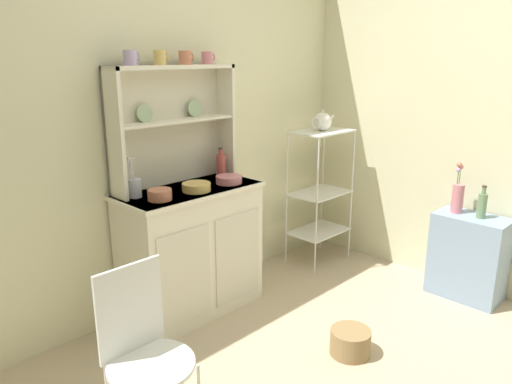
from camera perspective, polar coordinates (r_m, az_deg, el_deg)
wall_back at (r=3.26m, az=-10.10°, el=8.11°), size 3.84×0.05×2.50m
hutch_cabinet at (r=3.24m, az=-7.54°, el=-6.72°), size 0.93×0.45×0.86m
hutch_shelf_unit at (r=3.15m, az=-9.95°, el=8.61°), size 0.87×0.18×0.76m
bakers_rack at (r=3.96m, az=7.52°, el=0.88°), size 0.48×0.32×1.10m
side_shelf_blue at (r=3.76m, az=23.57°, el=-6.96°), size 0.28×0.48×0.60m
wire_chair at (r=2.16m, az=-13.13°, el=-17.04°), size 0.36×0.36×0.85m
floor_basket at (r=2.99m, az=10.98°, el=-16.86°), size 0.23×0.23×0.15m
cup_lilac_0 at (r=2.94m, az=-14.49°, el=14.98°), size 0.09×0.08×0.09m
cup_gold_1 at (r=3.05m, az=-11.15°, el=15.19°), size 0.09×0.07×0.09m
cup_terracotta_2 at (r=3.15m, az=-8.28°, el=15.31°), size 0.09×0.08×0.08m
cup_rose_3 at (r=3.26m, az=-5.72°, el=15.37°), size 0.09×0.07×0.08m
bowl_mixing_large at (r=2.89m, az=-11.20°, el=-0.30°), size 0.14×0.14×0.06m
bowl_floral_medium at (r=3.04m, az=-6.99°, el=0.59°), size 0.18×0.18×0.05m
bowl_cream_small at (r=3.21m, az=-3.20°, el=1.48°), size 0.17×0.17×0.05m
jam_bottle at (r=3.36m, az=-4.13°, el=3.16°), size 0.06×0.06×0.21m
utensil_jar at (r=2.97m, az=-14.05°, el=0.51°), size 0.08×0.08×0.24m
porcelain_teapot at (r=3.86m, az=7.78°, el=8.17°), size 0.23×0.14×0.16m
flower_vase at (r=3.67m, az=22.55°, el=-0.39°), size 0.08×0.08×0.36m
oil_bottle at (r=3.62m, az=24.95°, el=-1.37°), size 0.06×0.06×0.23m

